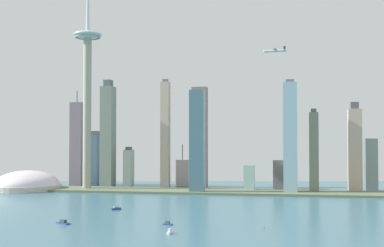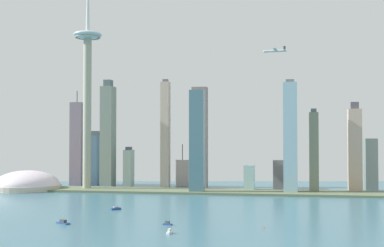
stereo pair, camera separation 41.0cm
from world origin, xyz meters
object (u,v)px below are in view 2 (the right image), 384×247
at_px(skyscraper_4, 129,168).
at_px(skyscraper_6, 108,135).
at_px(skyscraper_8, 96,159).
at_px(skyscraper_12, 281,174).
at_px(skyscraper_2, 77,144).
at_px(skyscraper_11, 182,173).
at_px(boat_1, 116,208).
at_px(boat_0, 63,222).
at_px(channel_buoy_0, 264,227).
at_px(stadium_dome, 27,185).
at_px(boat_3, 170,232).
at_px(airplane, 275,51).
at_px(skyscraper_1, 290,137).
at_px(skyscraper_5, 314,152).
at_px(skyscraper_0, 371,165).
at_px(boat_2, 168,224).
at_px(skyscraper_13, 355,150).
at_px(observation_tower, 87,75).
at_px(skyscraper_7, 197,142).
at_px(skyscraper_9, 165,134).
at_px(skyscraper_3, 200,137).
at_px(skyscraper_10, 249,178).

height_order(skyscraper_4, skyscraper_6, skyscraper_6).
relative_size(skyscraper_8, skyscraper_12, 2.02).
bearing_deg(skyscraper_2, skyscraper_8, 43.20).
xyz_separation_m(skyscraper_11, boat_1, (-17.23, -309.23, -21.39)).
xyz_separation_m(boat_0, channel_buoy_0, (189.17, 5.43, -0.22)).
height_order(stadium_dome, boat_3, stadium_dome).
relative_size(skyscraper_11, airplane, 2.14).
relative_size(stadium_dome, skyscraper_4, 1.59).
bearing_deg(stadium_dome, skyscraper_2, 62.70).
xyz_separation_m(skyscraper_1, skyscraper_5, (34.76, 8.93, -21.82)).
bearing_deg(skyscraper_0, boat_0, -131.63).
relative_size(skyscraper_2, boat_2, 17.44).
distance_m(skyscraper_6, airplane, 317.92).
distance_m(skyscraper_13, channel_buoy_0, 365.70).
xyz_separation_m(observation_tower, skyscraper_1, (316.79, 0.23, -99.90)).
bearing_deg(boat_0, channel_buoy_0, 32.56).
bearing_deg(skyscraper_11, boat_3, -80.35).
xyz_separation_m(skyscraper_4, boat_3, (162.54, -415.62, -30.64)).
bearing_deg(skyscraper_7, stadium_dome, 178.74).
height_order(skyscraper_5, skyscraper_9, skyscraper_9).
relative_size(stadium_dome, channel_buoy_0, 44.31).
relative_size(skyscraper_5, skyscraper_9, 0.69).
relative_size(skyscraper_3, airplane, 5.02).
bearing_deg(channel_buoy_0, skyscraper_7, 110.63).
xyz_separation_m(observation_tower, skyscraper_8, (-21.81, 99.79, -137.94)).
height_order(skyscraper_3, skyscraper_9, skyscraper_9).
distance_m(skyscraper_1, boat_1, 302.12).
distance_m(stadium_dome, airplane, 439.03).
bearing_deg(skyscraper_11, skyscraper_8, 179.03).
height_order(skyscraper_2, boat_2, skyscraper_2).
xyz_separation_m(skyscraper_10, boat_2, (-54.88, -337.82, -18.90)).
height_order(skyscraper_8, skyscraper_9, skyscraper_9).
distance_m(skyscraper_7, airplane, 175.94).
bearing_deg(airplane, skyscraper_7, 4.85).
bearing_deg(skyscraper_3, boat_0, -99.83).
bearing_deg(observation_tower, skyscraper_11, 35.70).
bearing_deg(boat_0, skyscraper_8, 137.27).
relative_size(observation_tower, skyscraper_5, 3.00).
distance_m(skyscraper_0, skyscraper_8, 464.19).
distance_m(stadium_dome, channel_buoy_0, 484.30).
xyz_separation_m(skyscraper_1, boat_3, (-105.78, -349.00, -81.60)).
relative_size(skyscraper_7, skyscraper_11, 2.14).
relative_size(skyscraper_5, channel_buoy_0, 52.04).
distance_m(stadium_dome, skyscraper_4, 166.22).
xyz_separation_m(skyscraper_12, boat_3, (-91.25, -422.17, -21.98)).
relative_size(skyscraper_2, skyscraper_7, 1.07).
xyz_separation_m(skyscraper_6, skyscraper_10, (241.27, -29.74, -66.91)).
distance_m(skyscraper_2, airplane, 381.11).
bearing_deg(skyscraper_6, skyscraper_4, 6.59).
distance_m(stadium_dome, skyscraper_12, 406.57).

